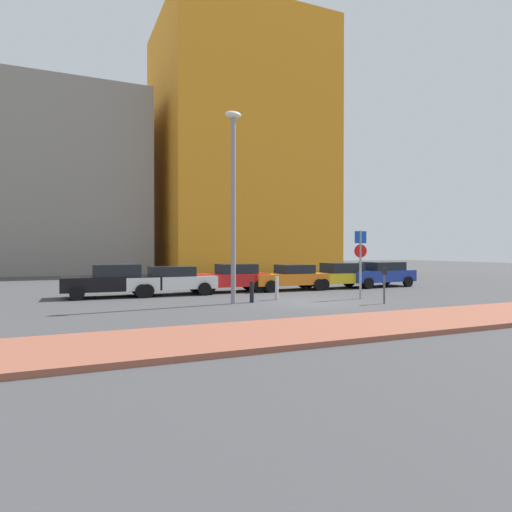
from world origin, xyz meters
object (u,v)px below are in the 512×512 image
parked_car_yellow (339,275)px  parking_meter (384,280)px  parked_car_red (231,277)px  parked_car_blue (379,274)px  parked_car_orange (289,277)px  traffic_bollard_near (252,292)px  parking_sign_post (360,256)px  street_lamp (233,192)px  parked_car_white (171,280)px  traffic_bollard_mid (277,288)px  parked_car_black (113,280)px

parked_car_yellow → parking_meter: parking_meter is taller
parked_car_red → parked_car_blue: parked_car_blue is taller
parked_car_orange → traffic_bollard_near: bearing=-133.4°
parked_car_yellow → parking_sign_post: (-2.27, -5.01, 1.19)m
parked_car_red → parking_meter: 8.34m
parked_car_red → traffic_bollard_near: (-0.83, -4.72, -0.32)m
parked_car_orange → parked_car_blue: 6.05m
parked_car_orange → street_lamp: street_lamp is taller
parked_car_blue → parked_car_white: bearing=178.8°
street_lamp → traffic_bollard_mid: street_lamp is taller
parked_car_yellow → street_lamp: 10.08m
parking_sign_post → parking_meter: (-0.21, -1.87, -1.00)m
parked_car_white → parked_car_blue: bearing=-1.2°
parked_car_blue → parking_meter: parked_car_blue is taller
parked_car_black → parking_meter: parked_car_black is taller
parked_car_orange → parking_sign_post: size_ratio=1.38×
parking_meter → street_lamp: size_ratio=0.19×
parked_car_blue → parking_meter: bearing=-128.1°
parked_car_orange → parked_car_blue: bearing=-1.5°
parked_car_white → parking_meter: parking_meter is taller
parked_car_yellow → traffic_bollard_near: (-7.35, -4.31, -0.31)m
traffic_bollard_near → street_lamp: bearing=-174.4°
parked_car_white → parked_car_orange: bearing=-0.9°
parked_car_orange → traffic_bollard_mid: 4.77m
parked_car_white → parked_car_red: bearing=3.9°
parked_car_black → parked_car_blue: 15.36m
parked_car_blue → parking_meter: 8.66m
parked_car_white → parked_car_yellow: size_ratio=1.04×
parked_car_yellow → traffic_bollard_mid: size_ratio=4.02×
parked_car_white → street_lamp: street_lamp is taller
parking_sign_post → parked_car_yellow: bearing=65.6°
parked_car_white → parked_car_orange: (6.60, -0.10, -0.01)m
parking_meter → traffic_bollard_mid: size_ratio=1.42×
parked_car_orange → parked_car_black: bearing=179.0°
parked_car_orange → parking_meter: (0.70, -6.97, 0.23)m
parking_meter → traffic_bollard_near: (-4.86, 2.57, -0.51)m
parked_car_white → traffic_bollard_mid: size_ratio=4.19×
parked_car_blue → traffic_bollard_near: size_ratio=5.06×
parked_car_orange → parked_car_yellow: size_ratio=1.01×
parked_car_red → parking_sign_post: parking_sign_post is taller
parked_car_blue → traffic_bollard_mid: size_ratio=4.33×
parked_car_red → parking_sign_post: size_ratio=1.31×
parked_car_blue → parked_car_black: bearing=178.8°
parked_car_white → parked_car_black: bearing=178.6°
parked_car_blue → parking_meter: (-5.34, -6.81, 0.18)m
parked_car_blue → traffic_bollard_near: bearing=-157.4°
parked_car_black → parked_car_blue: bearing=-1.2°
parked_car_red → traffic_bollard_mid: parked_car_red is taller
parked_car_white → parked_car_yellow: bearing=-1.1°
parked_car_black → parked_car_blue: size_ratio=0.99×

